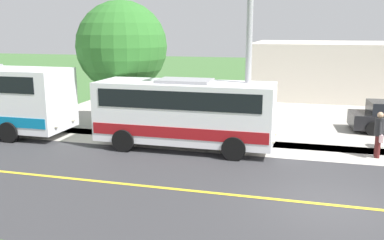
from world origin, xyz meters
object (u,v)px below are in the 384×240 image
object	(u,v)px
shuttle_bus_front	(185,111)
pedestrian_with_bags	(379,133)
street_light_pole	(249,32)
tree_curbside	(122,47)
commercial_building	(373,69)

from	to	relation	value
shuttle_bus_front	pedestrian_with_bags	size ratio (longest dim) A/B	4.13
pedestrian_with_bags	street_light_pole	size ratio (longest dim) A/B	0.21
pedestrian_with_bags	street_light_pole	bearing A→B (deg)	-87.49
tree_curbside	shuttle_bus_front	bearing A→B (deg)	53.70
street_light_pole	commercial_building	size ratio (longest dim) A/B	0.50
shuttle_bus_front	commercial_building	bearing A→B (deg)	150.94
tree_curbside	pedestrian_with_bags	bearing A→B (deg)	78.60
commercial_building	street_light_pole	bearing A→B (deg)	-22.85
shuttle_bus_front	commercial_building	distance (m)	19.37
street_light_pole	shuttle_bus_front	bearing A→B (deg)	-80.44
pedestrian_with_bags	shuttle_bus_front	bearing A→B (deg)	-85.14
shuttle_bus_front	street_light_pole	world-z (taller)	street_light_pole
shuttle_bus_front	tree_curbside	size ratio (longest dim) A/B	1.18
pedestrian_with_bags	commercial_building	distance (m)	16.45
commercial_building	tree_curbside	bearing A→B (deg)	-43.73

